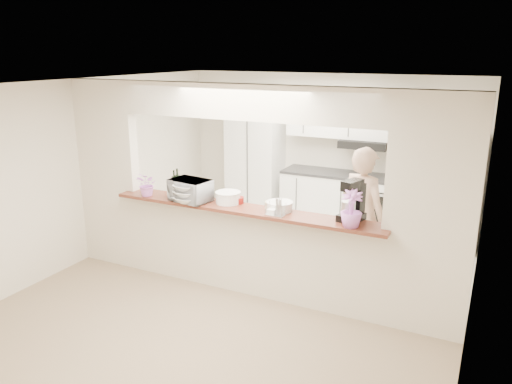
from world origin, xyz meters
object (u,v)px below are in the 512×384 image
Objects in this scene: stand_mixer at (353,202)px; person at (362,217)px; refrigerator at (452,192)px; toaster_oven at (190,190)px.

person reaches higher than stand_mixer.
refrigerator is 3.91m from toaster_oven.
refrigerator is at bearing 72.91° from stand_mixer.
refrigerator is 3.78× the size of stand_mixer.
person is (-0.08, 0.80, -0.42)m from stand_mixer.
stand_mixer is at bearing 119.10° from person.
person is at bearing 35.91° from toaster_oven.
refrigerator reaches higher than stand_mixer.
stand_mixer is at bearing 13.64° from toaster_oven.
toaster_oven is (-2.75, -2.75, 0.37)m from refrigerator.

